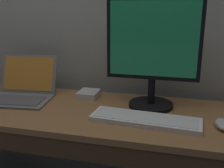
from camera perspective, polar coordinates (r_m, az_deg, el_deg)
desk at (r=1.42m, az=-4.95°, el=-12.37°), size 1.77×0.57×0.73m
laptop_space_gray at (r=1.58m, az=-18.57°, el=-0.97°), size 0.37×0.36×0.22m
external_monitor at (r=1.32m, az=8.72°, el=6.40°), size 0.46×0.23×0.54m
wired_keyboard at (r=1.21m, az=7.10°, el=-7.54°), size 0.50×0.18×0.02m
computer_mouse at (r=1.24m, az=22.58°, el=-7.97°), size 0.07×0.12×0.03m
external_drive_box at (r=1.52m, az=-5.03°, el=-2.19°), size 0.11×0.13×0.04m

